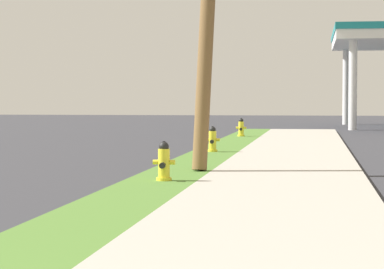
% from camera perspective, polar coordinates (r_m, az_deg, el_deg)
% --- Properties ---
extents(fire_hydrant_second, '(0.42, 0.38, 0.74)m').
position_cam_1_polar(fire_hydrant_second, '(15.92, -1.90, -1.96)').
color(fire_hydrant_second, yellow).
rests_on(fire_hydrant_second, grass_verge).
extents(fire_hydrant_third, '(0.42, 0.37, 0.74)m').
position_cam_1_polar(fire_hydrant_third, '(24.54, 1.39, -0.41)').
color(fire_hydrant_third, yellow).
rests_on(fire_hydrant_third, grass_verge).
extents(fire_hydrant_fourth, '(0.42, 0.37, 0.74)m').
position_cam_1_polar(fire_hydrant_fourth, '(34.53, 3.33, 0.42)').
color(fire_hydrant_fourth, yellow).
rests_on(fire_hydrant_fourth, grass_verge).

